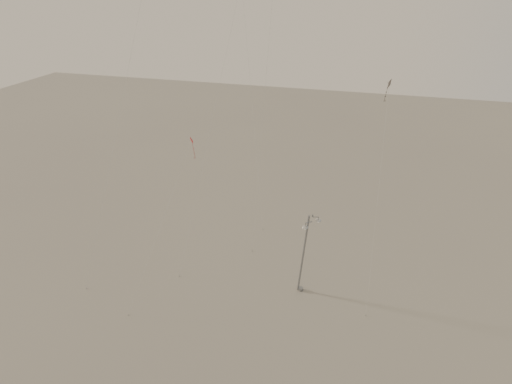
# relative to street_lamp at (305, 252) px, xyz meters

# --- Properties ---
(ground) EXTENTS (160.00, 160.00, 0.00)m
(ground) POSITION_rel_street_lamp_xyz_m (-7.16, -5.64, -4.43)
(ground) COLOR gray
(ground) RESTS_ON ground
(street_lamp) EXTENTS (1.66, 0.99, 8.31)m
(street_lamp) POSITION_rel_street_lamp_xyz_m (0.00, 0.00, 0.00)
(street_lamp) COLOR gray
(street_lamp) RESTS_ON ground
(kite_1) EXTENTS (4.21, 10.56, 26.46)m
(kite_1) POSITION_rel_street_lamp_xyz_m (-8.76, 6.95, 16.07)
(kite_1) COLOR black
(kite_1) RESTS_ON ground
(kite_3) EXTENTS (3.51, 9.00, 13.44)m
(kite_3) POSITION_rel_street_lamp_xyz_m (-11.27, 0.15, 6.09)
(kite_3) COLOR maroon
(kite_3) RESTS_ON ground
(kite_4) EXTENTS (1.13, 3.70, 19.24)m
(kite_4) POSITION_rel_street_lamp_xyz_m (5.09, 0.86, 9.84)
(kite_4) COLOR black
(kite_4) RESTS_ON ground
(kite_5) EXTENTS (5.23, 10.17, 25.84)m
(kite_5) POSITION_rel_street_lamp_xyz_m (-10.09, 16.68, 15.97)
(kite_5) COLOR #AA671C
(kite_5) RESTS_ON ground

